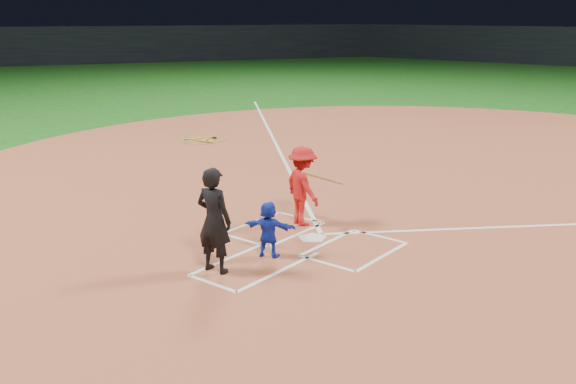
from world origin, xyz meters
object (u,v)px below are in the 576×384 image
Objects in this scene: home_plate at (312,238)px; umpire at (214,220)px; catcher at (269,229)px; on_deck_circle at (202,140)px; batter_at_plate at (303,186)px.

home_plate is 0.33× the size of umpire.
home_plate is 0.58× the size of catcher.
catcher is 1.20m from umpire.
umpire is (-0.34, -2.37, 0.91)m from home_plate.
home_plate is at bearing -32.73° from on_deck_circle.
batter_at_plate reaches higher than home_plate.
batter_at_plate is (-0.69, 0.59, 0.82)m from home_plate.
umpire is at bearing 81.92° from home_plate.
batter_at_plate is at bearing -32.03° from on_deck_circle.
catcher is at bearing -38.26° from on_deck_circle.
umpire is at bearing -83.10° from batter_at_plate.
on_deck_circle is 11.98m from umpire.
umpire reaches higher than home_plate.
umpire reaches higher than batter_at_plate.
umpire is 1.11× the size of batter_at_plate.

